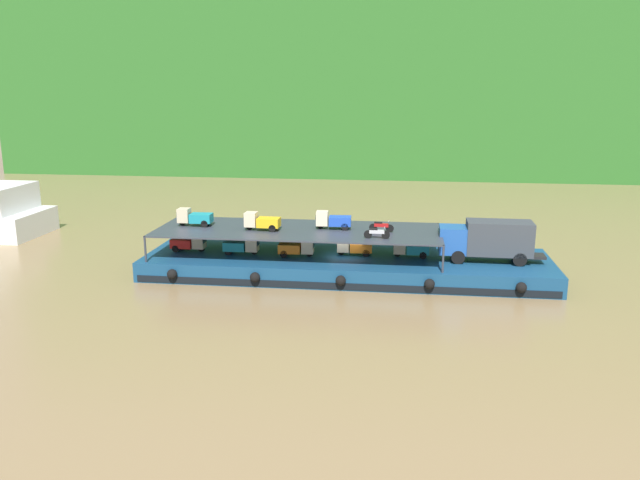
{
  "coord_description": "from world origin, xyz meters",
  "views": [
    {
      "loc": [
        4.09,
        -47.51,
        14.28
      ],
      "look_at": [
        -2.07,
        0.0,
        2.7
      ],
      "focal_mm": 35.55,
      "sensor_mm": 36.0,
      "label": 1
    }
  ],
  "objects_px": {
    "mini_truck_lower_fore": "(354,246)",
    "motorcycle_upper_centre": "(381,226)",
    "cargo_barge": "(346,265)",
    "mini_truck_lower_aft": "(242,245)",
    "mini_truck_upper_mid": "(262,221)",
    "mini_truck_lower_bow": "(410,248)",
    "mini_truck_upper_stern": "(194,217)",
    "motorcycle_upper_port": "(377,233)",
    "mini_truck_upper_fore": "(333,220)",
    "mini_truck_lower_stern": "(189,243)",
    "mini_truck_lower_mid": "(297,247)",
    "covered_lorry": "(488,239)"
  },
  "relations": [
    {
      "from": "cargo_barge",
      "to": "mini_truck_lower_fore",
      "type": "xyz_separation_m",
      "value": [
        0.54,
        0.39,
        1.44
      ]
    },
    {
      "from": "mini_truck_lower_fore",
      "to": "mini_truck_lower_bow",
      "type": "relative_size",
      "value": 1.02
    },
    {
      "from": "mini_truck_lower_aft",
      "to": "mini_truck_upper_stern",
      "type": "height_order",
      "value": "mini_truck_upper_stern"
    },
    {
      "from": "mini_truck_lower_bow",
      "to": "mini_truck_upper_mid",
      "type": "relative_size",
      "value": 0.99
    },
    {
      "from": "mini_truck_upper_fore",
      "to": "motorcycle_upper_port",
      "type": "relative_size",
      "value": 1.47
    },
    {
      "from": "motorcycle_upper_centre",
      "to": "cargo_barge",
      "type": "bearing_deg",
      "value": -179.22
    },
    {
      "from": "mini_truck_lower_bow",
      "to": "mini_truck_upper_mid",
      "type": "height_order",
      "value": "mini_truck_upper_mid"
    },
    {
      "from": "mini_truck_lower_stern",
      "to": "motorcycle_upper_centre",
      "type": "bearing_deg",
      "value": 0.53
    },
    {
      "from": "mini_truck_upper_stern",
      "to": "mini_truck_upper_mid",
      "type": "bearing_deg",
      "value": -9.08
    },
    {
      "from": "mini_truck_lower_bow",
      "to": "mini_truck_upper_fore",
      "type": "distance_m",
      "value": 6.39
    },
    {
      "from": "mini_truck_lower_aft",
      "to": "mini_truck_upper_fore",
      "type": "relative_size",
      "value": 0.98
    },
    {
      "from": "mini_truck_lower_aft",
      "to": "motorcycle_upper_port",
      "type": "relative_size",
      "value": 1.44
    },
    {
      "from": "mini_truck_lower_fore",
      "to": "motorcycle_upper_port",
      "type": "relative_size",
      "value": 1.47
    },
    {
      "from": "cargo_barge",
      "to": "motorcycle_upper_port",
      "type": "xyz_separation_m",
      "value": [
        2.4,
        -2.27,
        3.18
      ]
    },
    {
      "from": "mini_truck_upper_stern",
      "to": "motorcycle_upper_port",
      "type": "relative_size",
      "value": 1.45
    },
    {
      "from": "mini_truck_upper_fore",
      "to": "mini_truck_lower_stern",
      "type": "bearing_deg",
      "value": -176.43
    },
    {
      "from": "mini_truck_lower_stern",
      "to": "mini_truck_lower_bow",
      "type": "height_order",
      "value": "same"
    },
    {
      "from": "mini_truck_lower_mid",
      "to": "mini_truck_lower_bow",
      "type": "distance_m",
      "value": 8.78
    },
    {
      "from": "covered_lorry",
      "to": "mini_truck_lower_bow",
      "type": "distance_m",
      "value": 5.85
    },
    {
      "from": "mini_truck_upper_mid",
      "to": "motorcycle_upper_centre",
      "type": "distance_m",
      "value": 9.23
    },
    {
      "from": "mini_truck_upper_fore",
      "to": "motorcycle_upper_port",
      "type": "xyz_separation_m",
      "value": [
        3.53,
        -2.88,
        -0.26
      ]
    },
    {
      "from": "mini_truck_lower_bow",
      "to": "motorcycle_upper_centre",
      "type": "bearing_deg",
      "value": -171.65
    },
    {
      "from": "mini_truck_lower_aft",
      "to": "motorcycle_upper_centre",
      "type": "distance_m",
      "value": 11.0
    },
    {
      "from": "mini_truck_lower_mid",
      "to": "covered_lorry",
      "type": "bearing_deg",
      "value": 1.39
    },
    {
      "from": "mini_truck_upper_stern",
      "to": "mini_truck_upper_fore",
      "type": "height_order",
      "value": "same"
    },
    {
      "from": "mini_truck_upper_stern",
      "to": "mini_truck_upper_fore",
      "type": "relative_size",
      "value": 0.99
    },
    {
      "from": "mini_truck_lower_fore",
      "to": "motorcycle_upper_centre",
      "type": "height_order",
      "value": "motorcycle_upper_centre"
    },
    {
      "from": "mini_truck_lower_fore",
      "to": "mini_truck_upper_mid",
      "type": "relative_size",
      "value": 1.01
    },
    {
      "from": "mini_truck_lower_fore",
      "to": "mini_truck_lower_aft",
      "type": "bearing_deg",
      "value": -174.49
    },
    {
      "from": "mini_truck_lower_fore",
      "to": "mini_truck_lower_stern",
      "type": "bearing_deg",
      "value": -177.83
    },
    {
      "from": "covered_lorry",
      "to": "mini_truck_lower_stern",
      "type": "distance_m",
      "value": 23.3
    },
    {
      "from": "mini_truck_lower_mid",
      "to": "mini_truck_lower_bow",
      "type": "xyz_separation_m",
      "value": [
        8.73,
        0.93,
        0.0
      ]
    },
    {
      "from": "covered_lorry",
      "to": "motorcycle_upper_port",
      "type": "bearing_deg",
      "value": -166.0
    },
    {
      "from": "mini_truck_lower_stern",
      "to": "motorcycle_upper_port",
      "type": "distance_m",
      "value": 15.27
    },
    {
      "from": "mini_truck_lower_fore",
      "to": "motorcycle_upper_centre",
      "type": "distance_m",
      "value": 2.76
    },
    {
      "from": "mini_truck_upper_stern",
      "to": "mini_truck_upper_mid",
      "type": "distance_m",
      "value": 5.76
    },
    {
      "from": "motorcycle_upper_port",
      "to": "motorcycle_upper_centre",
      "type": "distance_m",
      "value": 2.32
    },
    {
      "from": "cargo_barge",
      "to": "mini_truck_lower_fore",
      "type": "height_order",
      "value": "mini_truck_lower_fore"
    },
    {
      "from": "mini_truck_lower_fore",
      "to": "motorcycle_upper_centre",
      "type": "relative_size",
      "value": 1.48
    },
    {
      "from": "mini_truck_lower_mid",
      "to": "mini_truck_upper_fore",
      "type": "height_order",
      "value": "mini_truck_upper_fore"
    },
    {
      "from": "mini_truck_lower_aft",
      "to": "mini_truck_upper_fore",
      "type": "distance_m",
      "value": 7.42
    },
    {
      "from": "covered_lorry",
      "to": "mini_truck_upper_stern",
      "type": "distance_m",
      "value": 22.93
    },
    {
      "from": "cargo_barge",
      "to": "mini_truck_lower_stern",
      "type": "bearing_deg",
      "value": -179.52
    },
    {
      "from": "mini_truck_upper_stern",
      "to": "motorcycle_upper_centre",
      "type": "height_order",
      "value": "mini_truck_upper_stern"
    },
    {
      "from": "cargo_barge",
      "to": "mini_truck_lower_aft",
      "type": "bearing_deg",
      "value": -176.85
    },
    {
      "from": "cargo_barge",
      "to": "mini_truck_lower_mid",
      "type": "height_order",
      "value": "mini_truck_lower_mid"
    },
    {
      "from": "mini_truck_upper_fore",
      "to": "mini_truck_upper_stern",
      "type": "bearing_deg",
      "value": -178.58
    },
    {
      "from": "covered_lorry",
      "to": "mini_truck_lower_mid",
      "type": "xyz_separation_m",
      "value": [
        -14.47,
        -0.35,
        -1.0
      ]
    },
    {
      "from": "mini_truck_lower_bow",
      "to": "mini_truck_upper_stern",
      "type": "bearing_deg",
      "value": -179.88
    },
    {
      "from": "mini_truck_lower_bow",
      "to": "mini_truck_upper_mid",
      "type": "bearing_deg",
      "value": -175.3
    }
  ]
}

